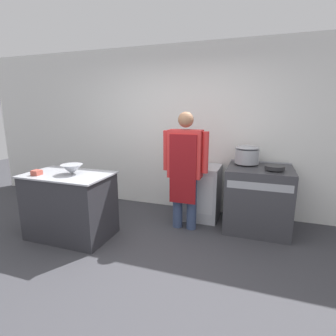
# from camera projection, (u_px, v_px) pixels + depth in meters

# --- Properties ---
(ground_plane) EXTENTS (14.00, 14.00, 0.00)m
(ground_plane) POSITION_uv_depth(u_px,v_px,m) (126.00, 276.00, 2.72)
(ground_plane) COLOR #38383D
(wall_back) EXTENTS (8.00, 0.05, 2.70)m
(wall_back) POSITION_uv_depth(u_px,v_px,m) (183.00, 130.00, 4.36)
(wall_back) COLOR white
(wall_back) RESTS_ON ground_plane
(prep_counter) EXTENTS (1.12, 0.70, 0.87)m
(prep_counter) POSITION_uv_depth(u_px,v_px,m) (70.00, 205.00, 3.50)
(prep_counter) COLOR #2D2D33
(prep_counter) RESTS_ON ground_plane
(stove) EXTENTS (0.87, 0.78, 0.92)m
(stove) POSITION_uv_depth(u_px,v_px,m) (258.00, 198.00, 3.72)
(stove) COLOR #38383D
(stove) RESTS_ON ground_plane
(fridge_unit) EXTENTS (0.65, 0.57, 0.83)m
(fridge_unit) POSITION_uv_depth(u_px,v_px,m) (198.00, 192.00, 4.14)
(fridge_unit) COLOR silver
(fridge_unit) RESTS_ON ground_plane
(person_cook) EXTENTS (0.64, 0.24, 1.66)m
(person_cook) POSITION_uv_depth(u_px,v_px,m) (185.00, 165.00, 3.62)
(person_cook) COLOR #38476B
(person_cook) RESTS_ON ground_plane
(mixing_bowl) EXTENTS (0.28, 0.28, 0.13)m
(mixing_bowl) POSITION_uv_depth(u_px,v_px,m) (72.00, 169.00, 3.38)
(mixing_bowl) COLOR #9EA0A8
(mixing_bowl) RESTS_ON prep_counter
(plastic_tub) EXTENTS (0.10, 0.10, 0.06)m
(plastic_tub) POSITION_uv_depth(u_px,v_px,m) (37.00, 173.00, 3.34)
(plastic_tub) COLOR #B24C3F
(plastic_tub) RESTS_ON prep_counter
(stock_pot) EXTENTS (0.34, 0.34, 0.26)m
(stock_pot) POSITION_uv_depth(u_px,v_px,m) (247.00, 155.00, 3.78)
(stock_pot) COLOR #9EA0A8
(stock_pot) RESTS_ON stove
(saute_pan) EXTENTS (0.25, 0.25, 0.05)m
(saute_pan) POSITION_uv_depth(u_px,v_px,m) (275.00, 167.00, 3.43)
(saute_pan) COLOR #262628
(saute_pan) RESTS_ON stove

